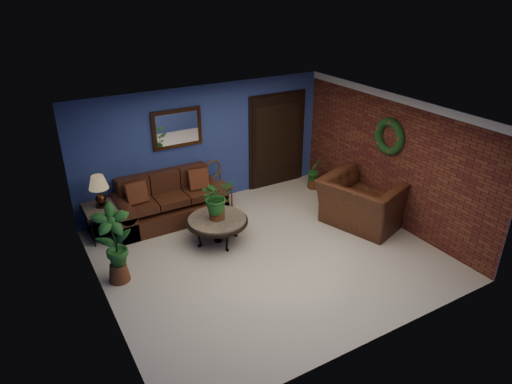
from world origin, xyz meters
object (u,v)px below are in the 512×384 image
coffee_table (217,221)px  table_lamp (99,188)px  armchair (363,202)px  sofa (169,205)px  side_chair (217,181)px  end_table (103,213)px

coffee_table → table_lamp: (-1.73, 1.23, 0.58)m
armchair → sofa: bearing=39.0°
sofa → armchair: 3.81m
armchair → coffee_table: bearing=55.2°
side_chair → armchair: side_chair is taller
side_chair → armchair: bearing=-57.3°
side_chair → armchair: 2.98m
coffee_table → end_table: size_ratio=1.63×
coffee_table → side_chair: (0.62, 1.30, 0.15)m
end_table → armchair: 4.90m
end_table → sofa: bearing=1.4°
sofa → coffee_table: (0.47, -1.26, 0.10)m
coffee_table → sofa: bearing=110.5°
coffee_table → table_lamp: 2.20m
coffee_table → side_chair: side_chair is taller
end_table → armchair: (4.45, -2.05, -0.00)m
coffee_table → armchair: armchair is taller
table_lamp → side_chair: (2.35, 0.07, -0.44)m
end_table → side_chair: (2.35, 0.07, 0.09)m
side_chair → sofa: bearing=170.2°
coffee_table → side_chair: bearing=64.5°
table_lamp → side_chair: 2.40m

